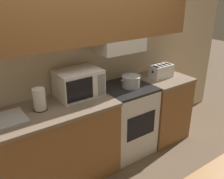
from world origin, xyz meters
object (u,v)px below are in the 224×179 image
Objects in this scene: toaster at (161,71)px; paper_towel_roll at (39,99)px; stove_range at (125,119)px; microwave at (78,83)px; cooking_pot at (131,81)px.

toaster is 1.67m from paper_towel_roll.
microwave is at bearing 170.49° from stove_range.
cooking_pot is (0.05, -0.03, 0.53)m from stove_range.
paper_towel_roll is (-0.48, -0.08, -0.04)m from microwave.
microwave is at bearing 9.60° from paper_towel_roll.
stove_range is at bearing 146.08° from cooking_pot.
cooking_pot is at bearing -178.30° from toaster.
microwave is (-0.65, 0.13, 0.08)m from cooking_pot.
toaster is at bearing -5.61° from microwave.
paper_towel_roll is at bearing 177.41° from cooking_pot.
cooking_pot is 1.13m from paper_towel_roll.
microwave is 2.15× the size of paper_towel_roll.
toaster is (1.19, -0.12, -0.06)m from microwave.
stove_range is 1.23m from paper_towel_roll.
cooking_pot is 0.54m from toaster.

